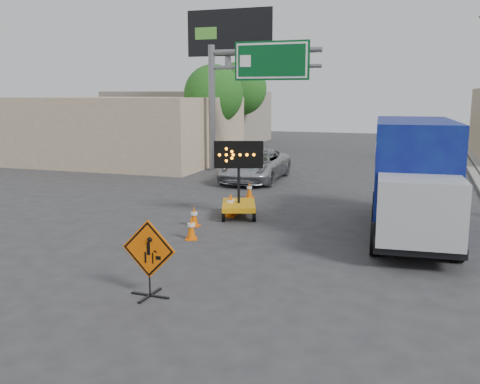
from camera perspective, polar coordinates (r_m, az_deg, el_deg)
The scene contains 16 objects.
ground at distance 11.37m, azimuth -6.40°, elevation -11.34°, with size 100.00×100.00×0.00m, color #2D2D30.
storefront_left_near at distance 34.95m, azimuth -13.29°, elevation 6.53°, with size 14.00×10.00×4.00m, color #C2A78C.
storefront_left_far at distance 47.76m, azimuth -5.31°, elevation 7.97°, with size 12.00×10.00×4.40m, color gray.
highway_gantry at distance 28.92m, azimuth 0.82°, elevation 12.14°, with size 6.18×0.38×6.90m.
billboard at distance 37.81m, azimuth -1.14°, elevation 15.20°, with size 6.10×0.54×9.85m.
tree_left_near at distance 33.93m, azimuth -2.84°, elevation 10.34°, with size 3.71×3.71×6.03m.
tree_left_far at distance 41.79m, azimuth -0.00°, elevation 10.96°, with size 4.10×4.10×6.66m.
construction_sign at distance 11.34m, azimuth -9.69°, elevation -6.78°, with size 1.25×0.89×1.66m.
arrow_board at distance 18.41m, azimuth -0.14°, elevation -0.86°, with size 1.66×2.12×2.64m.
pickup_truck at distance 26.21m, azimuth 1.61°, elevation 2.90°, with size 2.57×5.56×1.55m, color #B1B4B9.
box_truck at distance 16.75m, azimuth 18.01°, elevation 0.81°, with size 2.74×7.36×3.43m.
cone_a at distance 15.72m, azimuth -5.22°, elevation -3.84°, with size 0.45×0.45×0.69m.
cone_b at distance 17.26m, azimuth -4.91°, elevation -2.59°, with size 0.34×0.34×0.66m.
cone_c at distance 18.57m, azimuth -1.09°, elevation -1.41°, with size 0.44×0.44×0.79m.
cone_d at distance 18.90m, azimuth -0.93°, elevation -1.26°, with size 0.44×0.44×0.75m.
cone_e at distance 21.89m, azimuth 1.01°, elevation 0.23°, with size 0.37×0.37×0.66m.
Camera 1 is at (4.58, -9.51, 4.20)m, focal length 40.00 mm.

